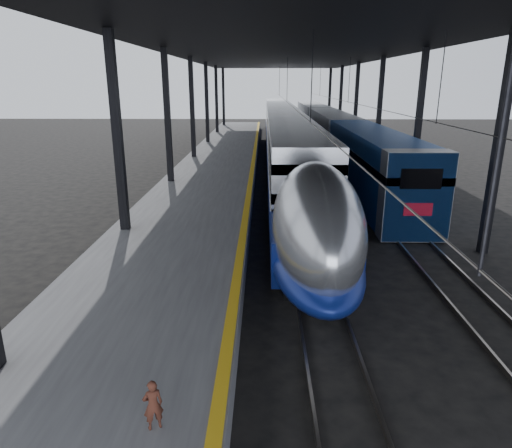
{
  "coord_description": "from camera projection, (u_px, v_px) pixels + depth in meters",
  "views": [
    {
      "loc": [
        0.16,
        -13.62,
        7.03
      ],
      "look_at": [
        -0.13,
        2.53,
        2.0
      ],
      "focal_mm": 32.0,
      "sensor_mm": 36.0,
      "label": 1
    }
  ],
  "objects": [
    {
      "name": "tgv_train",
      "position": [
        284.0,
        138.0,
        42.14
      ],
      "size": [
        3.18,
        65.2,
        4.55
      ],
      "color": "silver",
      "rests_on": "ground"
    },
    {
      "name": "rails",
      "position": [
        322.0,
        179.0,
        34.08
      ],
      "size": [
        6.52,
        80.0,
        0.16
      ],
      "color": "slate",
      "rests_on": "ground"
    },
    {
      "name": "canopy",
      "position": [
        290.0,
        51.0,
        31.44
      ],
      "size": [
        18.0,
        75.0,
        9.47
      ],
      "color": "black",
      "rests_on": "ground"
    },
    {
      "name": "ground",
      "position": [
        258.0,
        304.0,
        15.09
      ],
      "size": [
        160.0,
        160.0,
        0.0
      ],
      "primitive_type": "plane",
      "color": "black",
      "rests_on": "ground"
    },
    {
      "name": "yellow_strip",
      "position": [
        252.0,
        167.0,
        33.9
      ],
      "size": [
        0.3,
        80.0,
        0.01
      ],
      "primitive_type": "cube",
      "color": "gold",
      "rests_on": "platform"
    },
    {
      "name": "second_train",
      "position": [
        332.0,
        133.0,
        46.14
      ],
      "size": [
        3.02,
        56.05,
        4.16
      ],
      "color": "navy",
      "rests_on": "ground"
    },
    {
      "name": "platform",
      "position": [
        215.0,
        174.0,
        34.09
      ],
      "size": [
        6.0,
        80.0,
        1.0
      ],
      "primitive_type": "cube",
      "color": "#4C4C4F",
      "rests_on": "ground"
    },
    {
      "name": "child",
      "position": [
        153.0,
        405.0,
        8.17
      ],
      "size": [
        0.43,
        0.37,
        1.0
      ],
      "primitive_type": "imported",
      "rotation": [
        0.0,
        0.0,
        3.58
      ],
      "color": "#4C2419",
      "rests_on": "platform"
    }
  ]
}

